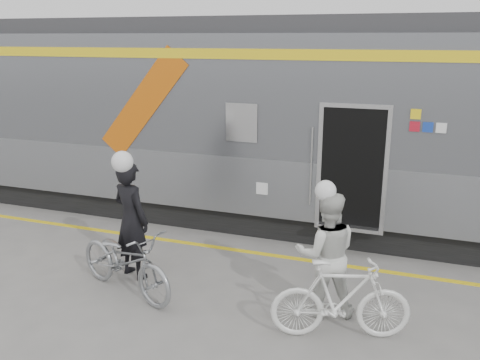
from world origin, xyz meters
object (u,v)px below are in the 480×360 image
at_px(bicycle_right, 341,299).
at_px(man, 131,220).
at_px(bicycle_left, 125,261).
at_px(woman, 326,254).

bearing_deg(bicycle_right, man, 61.85).
bearing_deg(bicycle_left, man, 40.41).
xyz_separation_m(man, bicycle_right, (3.41, -0.66, -0.42)).
height_order(woman, bicycle_right, woman).
bearing_deg(man, woman, -161.61).
bearing_deg(bicycle_left, bicycle_right, -71.55).
xyz_separation_m(woman, bicycle_right, (0.30, -0.55, -0.35)).
height_order(bicycle_left, woman, woman).
xyz_separation_m(bicycle_left, woman, (2.91, 0.44, 0.36)).
relative_size(man, woman, 1.08).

